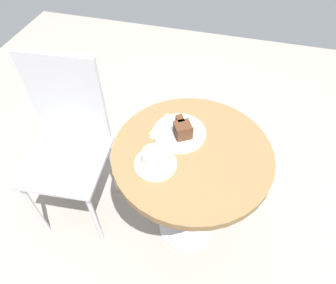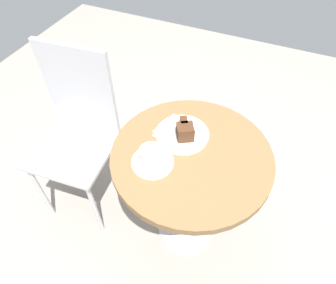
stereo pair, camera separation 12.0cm
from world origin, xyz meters
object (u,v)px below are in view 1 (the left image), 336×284
object	(u,v)px
teaspoon	(153,173)
fork	(183,120)
cake_slice	(183,129)
cake_plate	(179,133)
napkin	(171,130)
coffee_cup	(154,157)
cafe_chair	(67,135)
saucer	(156,164)

from	to	relation	value
teaspoon	fork	distance (m)	0.31
cake_slice	cake_plate	bearing A→B (deg)	56.14
napkin	teaspoon	bearing A→B (deg)	178.15
cake_plate	fork	world-z (taller)	fork
coffee_cup	teaspoon	distance (m)	0.06
teaspoon	fork	world-z (taller)	fork
teaspoon	cake_plate	world-z (taller)	teaspoon
cake_slice	cafe_chair	bearing A→B (deg)	92.80
cake_slice	fork	world-z (taller)	cake_slice
saucer	teaspoon	distance (m)	0.05
cake_slice	fork	xyz separation A→B (m)	(0.08, 0.01, -0.03)
cake_plate	cafe_chair	xyz separation A→B (m)	(-0.04, 0.54, -0.12)
fork	napkin	xyz separation A→B (m)	(-0.06, 0.04, -0.01)
fork	cafe_chair	size ratio (longest dim) A/B	0.13
teaspoon	napkin	distance (m)	0.24
cake_plate	cake_slice	distance (m)	0.04
coffee_cup	napkin	size ratio (longest dim) A/B	0.66
napkin	coffee_cup	bearing A→B (deg)	173.95
saucer	teaspoon	bearing A→B (deg)	-172.89
napkin	cafe_chair	distance (m)	0.52
coffee_cup	cake_slice	bearing A→B (deg)	-22.90
saucer	napkin	xyz separation A→B (m)	(0.19, -0.01, -0.00)
fork	cafe_chair	distance (m)	0.57
cake_plate	fork	bearing A→B (deg)	-0.67
napkin	cafe_chair	xyz separation A→B (m)	(-0.04, 0.50, -0.12)
cake_plate	coffee_cup	bearing A→B (deg)	162.29
coffee_cup	cafe_chair	bearing A→B (deg)	73.46
coffee_cup	cafe_chair	size ratio (longest dim) A/B	0.13
coffee_cup	cake_slice	size ratio (longest dim) A/B	1.09
fork	napkin	size ratio (longest dim) A/B	0.69
coffee_cup	cake_slice	xyz separation A→B (m)	(0.17, -0.07, 0.00)
cake_plate	napkin	bearing A→B (deg)	78.30
coffee_cup	cake_plate	bearing A→B (deg)	-17.71
cake_plate	fork	xyz separation A→B (m)	(0.07, -0.00, 0.01)
coffee_cup	teaspoon	world-z (taller)	coffee_cup
saucer	napkin	size ratio (longest dim) A/B	0.91
cake_slice	cafe_chair	distance (m)	0.58
teaspoon	napkin	xyz separation A→B (m)	(0.24, -0.01, -0.01)
cake_plate	fork	size ratio (longest dim) A/B	1.77
fork	cake_plate	bearing A→B (deg)	-118.44
cafe_chair	fork	bearing A→B (deg)	5.95
teaspoon	cake_plate	size ratio (longest dim) A/B	0.36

